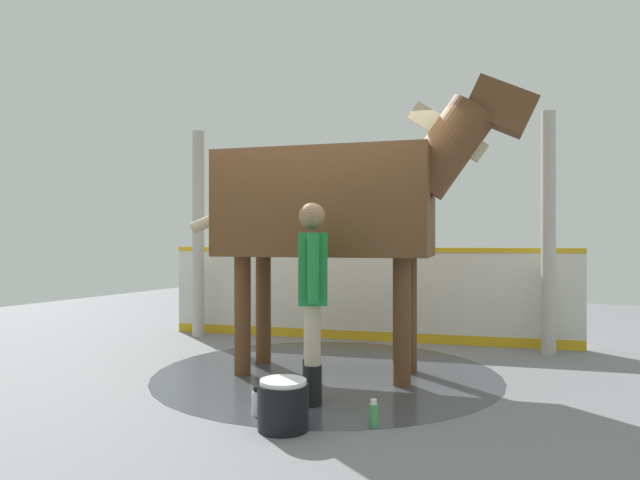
{
  "coord_description": "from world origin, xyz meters",
  "views": [
    {
      "loc": [
        -4.72,
        -2.46,
        1.3
      ],
      "look_at": [
        -0.3,
        -0.17,
        1.3
      ],
      "focal_mm": 31.5,
      "sensor_mm": 36.0,
      "label": 1
    }
  ],
  "objects_px": {
    "wash_bucket": "(283,405)",
    "bottle_spray": "(374,414)",
    "handler": "(312,288)",
    "bottle_shampoo": "(257,402)",
    "horse": "(339,204)"
  },
  "relations": [
    {
      "from": "bottle_shampoo",
      "to": "bottle_spray",
      "type": "xyz_separation_m",
      "value": [
        0.17,
        -0.86,
        -0.01
      ]
    },
    {
      "from": "horse",
      "to": "handler",
      "type": "height_order",
      "value": "horse"
    },
    {
      "from": "wash_bucket",
      "to": "bottle_shampoo",
      "type": "height_order",
      "value": "wash_bucket"
    },
    {
      "from": "bottle_shampoo",
      "to": "bottle_spray",
      "type": "relative_size",
      "value": 1.15
    },
    {
      "from": "horse",
      "to": "wash_bucket",
      "type": "height_order",
      "value": "horse"
    },
    {
      "from": "horse",
      "to": "bottle_shampoo",
      "type": "distance_m",
      "value": 2.12
    },
    {
      "from": "handler",
      "to": "wash_bucket",
      "type": "distance_m",
      "value": 1.02
    },
    {
      "from": "handler",
      "to": "bottle_shampoo",
      "type": "distance_m",
      "value": 0.98
    },
    {
      "from": "horse",
      "to": "bottle_shampoo",
      "type": "bearing_deg",
      "value": -101.19
    },
    {
      "from": "wash_bucket",
      "to": "bottle_shampoo",
      "type": "bearing_deg",
      "value": 61.96
    },
    {
      "from": "wash_bucket",
      "to": "handler",
      "type": "bearing_deg",
      "value": 11.76
    },
    {
      "from": "bottle_shampoo",
      "to": "bottle_spray",
      "type": "bearing_deg",
      "value": -78.67
    },
    {
      "from": "handler",
      "to": "bottle_shampoo",
      "type": "bearing_deg",
      "value": 38.93
    },
    {
      "from": "wash_bucket",
      "to": "bottle_spray",
      "type": "distance_m",
      "value": 0.63
    },
    {
      "from": "horse",
      "to": "bottle_spray",
      "type": "distance_m",
      "value": 2.2
    }
  ]
}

